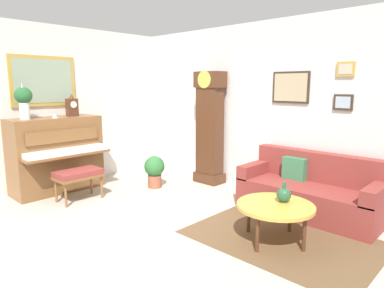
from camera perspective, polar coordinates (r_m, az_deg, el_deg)
name	(u,v)px	position (r m, az deg, el deg)	size (l,w,h in m)	color
ground_plane	(142,230)	(4.56, -8.35, -14.03)	(6.40, 6.00, 0.10)	#B2A899
wall_left	(46,107)	(6.44, -23.14, 5.72)	(0.13, 4.90, 2.80)	silver
wall_back	(252,108)	(5.95, 9.95, 6.01)	(5.30, 0.13, 2.80)	silver
area_rug	(282,238)	(4.31, 14.83, -14.97)	(2.10, 1.50, 0.01)	brown
piano	(57,154)	(6.19, -21.67, -1.59)	(0.87, 1.44, 1.26)	brown
piano_bench	(78,175)	(5.61, -18.45, -4.92)	(0.42, 0.70, 0.48)	brown
grandfather_clock	(210,131)	(6.20, 2.97, 2.23)	(0.52, 0.34, 2.03)	#4C2B19
couch	(310,192)	(5.10, 19.12, -7.52)	(1.90, 0.80, 0.84)	maroon
coffee_table	(275,207)	(4.07, 13.77, -10.18)	(0.88, 0.88, 0.45)	gold
mantel_clock	(72,106)	(6.23, -19.42, 5.99)	(0.13, 0.18, 0.38)	#4C2B19
flower_vase	(24,99)	(5.91, -26.32, 6.74)	(0.26, 0.26, 0.58)	silver
teacup	(55,117)	(5.97, -21.89, 4.27)	(0.12, 0.12, 0.06)	#ADC6D6
green_jug	(284,195)	(4.13, 15.08, -8.18)	(0.17, 0.17, 0.24)	#234C33
potted_plant	(154,169)	(6.04, -6.29, -4.25)	(0.36, 0.36, 0.56)	#935138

